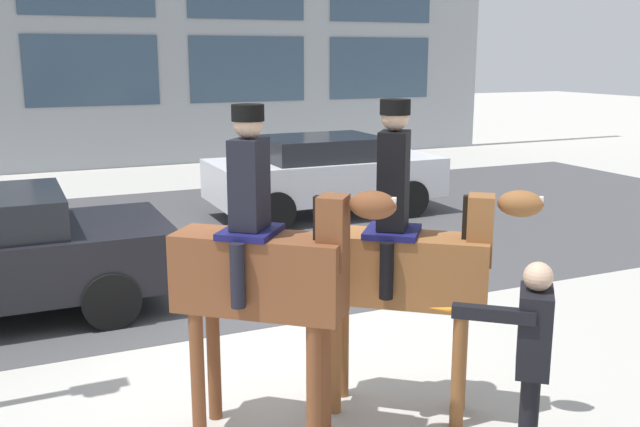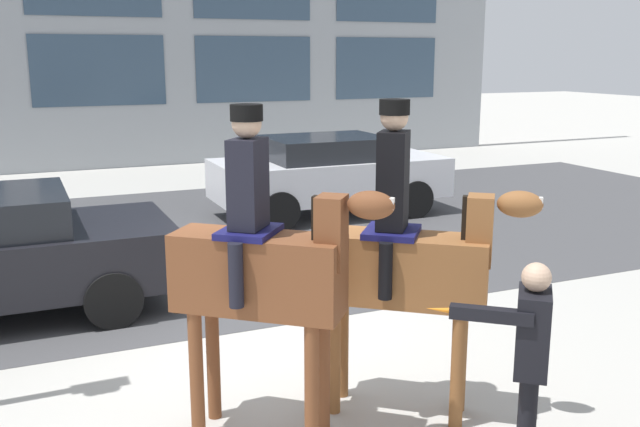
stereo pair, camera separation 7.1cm
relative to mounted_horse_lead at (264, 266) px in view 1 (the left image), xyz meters
The scene contains 6 objects.
ground_plane 2.22m from the mounted_horse_lead, 71.10° to the left, with size 80.00×80.00×0.00m, color #B2AFA8.
road_surface 6.56m from the mounted_horse_lead, 85.00° to the left, with size 23.81×8.50×0.01m.
mounted_horse_lead is the anchor object (origin of this frame).
mounted_horse_companion 1.18m from the mounted_horse_lead, ahead, with size 1.60×1.36×2.62m.
pedestrian_bystander 2.01m from the mounted_horse_lead, 40.21° to the right, with size 0.89×0.56×1.59m.
street_car_far_lane 8.02m from the mounted_horse_lead, 62.27° to the left, with size 4.28×1.93×1.48m.
Camera 1 is at (-2.27, -6.50, 2.95)m, focal length 40.00 mm.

